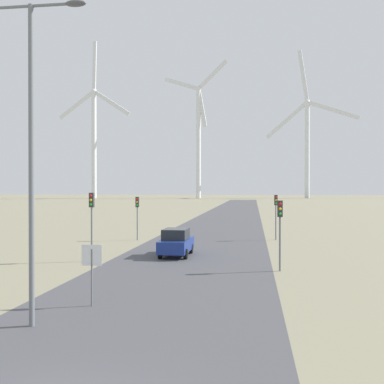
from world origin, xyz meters
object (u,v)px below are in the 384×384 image
stop_sign_near (92,263)px  traffic_light_post_mid_right (276,207)px  wind_turbine_left (198,132)px  streetlamp (31,124)px  wind_turbine_far_left (94,132)px  traffic_light_post_mid_left (137,208)px  traffic_light_post_near_left (92,211)px  traffic_light_post_near_right (280,219)px  car_approaching (176,242)px  wind_turbine_center (307,137)px

stop_sign_near → traffic_light_post_mid_right: 24.70m
stop_sign_near → wind_turbine_left: bearing=95.7°
streetlamp → wind_turbine_far_left: 191.83m
traffic_light_post_mid_left → traffic_light_post_mid_right: traffic_light_post_mid_right is taller
traffic_light_post_near_left → wind_turbine_far_left: bearing=110.1°
traffic_light_post_near_right → car_approaching: traffic_light_post_near_right is taller
stop_sign_near → traffic_light_post_mid_right: (8.09, 23.31, 1.24)m
traffic_light_post_near_right → traffic_light_post_mid_right: (0.51, 14.95, 0.06)m
car_approaching → wind_turbine_far_left: 178.84m
car_approaching → wind_turbine_center: (29.37, 180.22, 27.03)m
traffic_light_post_mid_left → wind_turbine_center: 176.95m
traffic_light_post_mid_left → car_approaching: (4.90, -8.46, -1.86)m
wind_turbine_center → traffic_light_post_near_right: bearing=-97.0°
traffic_light_post_near_left → traffic_light_post_mid_left: (-0.10, 11.37, -0.33)m
streetlamp → stop_sign_near: (1.06, 2.68, -4.97)m
traffic_light_post_mid_left → wind_turbine_left: size_ratio=0.06×
streetlamp → traffic_light_post_mid_right: size_ratio=2.68×
streetlamp → traffic_light_post_near_left: bearing=102.0°
traffic_light_post_near_right → wind_turbine_far_left: size_ratio=0.05×
traffic_light_post_mid_left → wind_turbine_center: size_ratio=0.06×
traffic_light_post_near_left → wind_turbine_left: size_ratio=0.07×
wind_turbine_far_left → traffic_light_post_near_left: bearing=-69.9°
traffic_light_post_near_right → wind_turbine_far_left: wind_turbine_far_left is taller
wind_turbine_far_left → car_approaching: bearing=-68.1°
stop_sign_near → traffic_light_post_mid_right: traffic_light_post_mid_right is taller
stop_sign_near → wind_turbine_center: 197.37m
car_approaching → traffic_light_post_mid_left: bearing=120.1°
traffic_light_post_near_left → wind_turbine_far_left: (-60.98, 166.67, 26.77)m
traffic_light_post_near_left → streetlamp: bearing=-78.0°
traffic_light_post_mid_left → stop_sign_near: bearing=-79.8°
traffic_light_post_mid_left → car_approaching: size_ratio=0.91×
traffic_light_post_near_left → car_approaching: (4.80, 2.92, -2.19)m
traffic_light_post_mid_left → wind_turbine_center: wind_turbine_center is taller
traffic_light_post_near_left → traffic_light_post_mid_left: traffic_light_post_near_left is taller
traffic_light_post_near_right → wind_turbine_left: bearing=98.4°
traffic_light_post_near_left → stop_sign_near: bearing=-69.5°
streetlamp → traffic_light_post_near_right: 14.51m
stop_sign_near → wind_turbine_center: size_ratio=0.03×
streetlamp → traffic_light_post_near_right: streetlamp is taller
traffic_light_post_mid_right → car_approaching: (-7.06, -10.29, -1.98)m
streetlamp → wind_turbine_far_left: size_ratio=0.15×
traffic_light_post_mid_left → traffic_light_post_mid_right: size_ratio=0.96×
wind_turbine_center → wind_turbine_left: bearing=-173.2°
streetlamp → traffic_light_post_mid_left: 24.61m
traffic_light_post_near_right → traffic_light_post_mid_right: 14.96m
traffic_light_post_mid_left → wind_turbine_left: (-14.99, 165.86, 27.42)m
traffic_light_post_mid_right → car_approaching: size_ratio=0.95×
stop_sign_near → wind_turbine_center: (30.39, 193.24, 26.30)m
traffic_light_post_near_left → traffic_light_post_near_right: size_ratio=1.10×
wind_turbine_far_left → wind_turbine_left: size_ratio=1.13×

